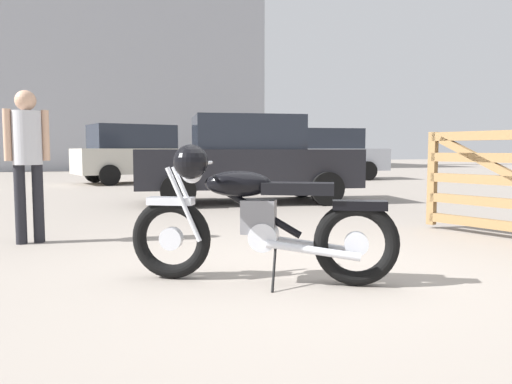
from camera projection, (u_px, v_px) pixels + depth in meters
ground_plane at (299, 274)px, 4.13m from camera, size 80.00×80.00×0.00m
vintage_motorcycle at (254, 219)px, 3.83m from camera, size 1.84×1.16×1.07m
bystander at (27, 150)px, 5.43m from camera, size 0.46×0.30×1.66m
white_estate_far at (246, 159)px, 9.74m from camera, size 4.45×2.53×1.67m
pale_sedan_back at (313, 152)px, 17.29m from camera, size 4.94×2.60×1.74m
red_hatchback_near at (137, 153)px, 15.56m from camera, size 4.13×2.34×1.78m
industrial_building at (102, 76)px, 29.32m from camera, size 17.69×12.18×19.23m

